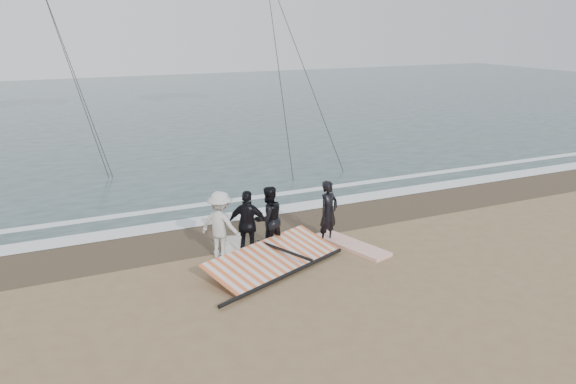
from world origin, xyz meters
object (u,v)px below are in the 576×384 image
(board_white, at_px, (351,245))
(board_cream, at_px, (232,252))
(man_main, at_px, (329,212))
(sail_rig, at_px, (270,260))

(board_white, height_order, board_cream, board_white)
(board_white, bearing_deg, man_main, 112.48)
(sail_rig, bearing_deg, man_main, 20.49)
(board_cream, bearing_deg, man_main, 11.41)
(board_cream, relative_size, sail_rig, 0.54)
(man_main, bearing_deg, sail_rig, 178.88)
(sail_rig, bearing_deg, board_white, 5.47)
(man_main, relative_size, board_cream, 0.83)
(man_main, relative_size, board_white, 0.76)
(man_main, xyz_separation_m, board_cream, (-2.90, 0.42, -0.91))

